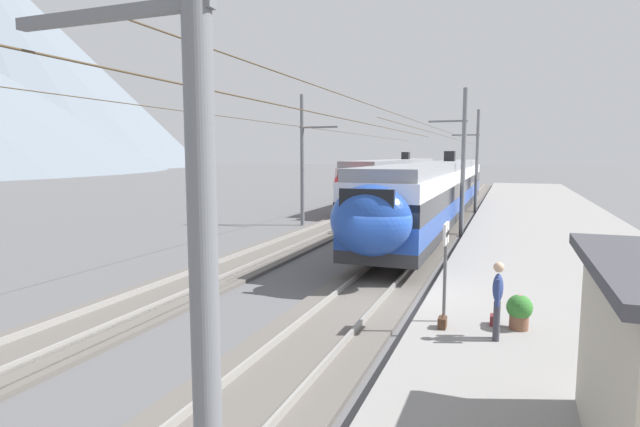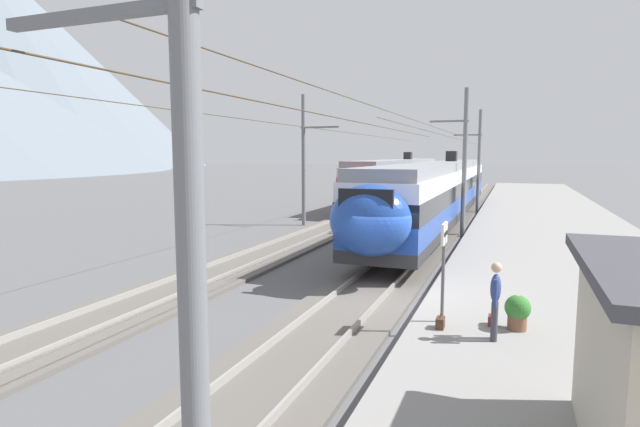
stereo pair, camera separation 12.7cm
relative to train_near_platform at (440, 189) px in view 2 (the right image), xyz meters
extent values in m
plane|color=#565659|center=(-16.57, -0.94, -2.23)|extent=(400.00, 400.00, 0.00)
cube|color=gray|center=(-16.57, -6.21, -2.04)|extent=(120.00, 8.51, 0.37)
cube|color=#5B5651|center=(-16.57, 0.00, -2.17)|extent=(120.00, 3.00, 0.12)
cube|color=gray|center=(-16.57, -0.72, -2.03)|extent=(120.00, 0.07, 0.16)
cube|color=gray|center=(-16.57, 0.72, -2.03)|extent=(120.00, 0.07, 0.16)
cube|color=#5B5651|center=(-16.57, 5.68, -2.17)|extent=(120.00, 3.00, 0.12)
cube|color=gray|center=(-16.57, 4.96, -2.03)|extent=(120.00, 0.07, 0.16)
cube|color=gray|center=(-16.57, 6.40, -2.03)|extent=(120.00, 0.07, 0.16)
cube|color=#2D2D30|center=(0.59, 0.00, -1.31)|extent=(31.87, 2.83, 0.45)
cube|color=#1E429E|center=(0.59, 0.00, -0.66)|extent=(31.87, 2.83, 0.85)
cube|color=black|center=(0.59, 0.00, 0.14)|extent=(31.87, 2.87, 0.75)
cube|color=white|center=(0.59, 0.00, 0.84)|extent=(31.87, 2.83, 0.65)
cube|color=gray|center=(0.59, 0.00, 1.39)|extent=(31.57, 2.63, 0.45)
cube|color=black|center=(-9.29, 0.00, -1.74)|extent=(2.80, 2.26, 0.42)
cube|color=black|center=(10.47, 0.00, -1.74)|extent=(2.80, 2.26, 0.42)
ellipsoid|color=#1E429E|center=(-15.89, 0.00, 0.04)|extent=(1.80, 2.60, 2.25)
cube|color=black|center=(-16.39, 0.00, 0.47)|extent=(0.16, 1.70, 1.19)
cube|color=black|center=(5.37, 0.00, 1.97)|extent=(0.90, 0.70, 0.70)
cube|color=#2D2D30|center=(14.59, 5.68, -1.31)|extent=(26.64, 2.80, 0.45)
cube|color=red|center=(14.59, 5.68, -0.66)|extent=(26.64, 2.80, 0.85)
cube|color=black|center=(14.59, 5.68, 0.14)|extent=(26.64, 2.84, 0.75)
cube|color=white|center=(14.59, 5.68, 0.84)|extent=(26.64, 2.80, 0.65)
cube|color=gray|center=(14.59, 5.68, 1.39)|extent=(26.34, 2.60, 0.45)
cube|color=black|center=(6.33, 5.68, -1.74)|extent=(2.80, 2.24, 0.42)
cube|color=black|center=(22.85, 5.68, -1.74)|extent=(2.80, 2.24, 0.42)
ellipsoid|color=red|center=(0.72, 5.68, 0.04)|extent=(1.80, 2.58, 2.25)
cube|color=black|center=(0.22, 5.68, 0.47)|extent=(0.16, 1.68, 1.19)
cube|color=black|center=(18.58, 5.68, 1.97)|extent=(0.90, 0.70, 0.70)
cylinder|color=slate|center=(-27.52, -1.70, 1.69)|extent=(0.24, 0.24, 7.85)
cube|color=slate|center=(-27.52, -0.85, 3.23)|extent=(0.10, 2.00, 0.10)
cylinder|color=#473823|center=(-27.52, 0.00, 2.98)|extent=(45.80, 0.02, 0.02)
cylinder|color=slate|center=(-3.69, -1.70, 1.63)|extent=(0.24, 0.24, 7.72)
cube|color=slate|center=(-3.69, -0.85, 3.81)|extent=(0.10, 2.00, 0.10)
cylinder|color=#473823|center=(-3.69, 0.00, 3.56)|extent=(45.80, 0.02, 0.02)
cylinder|color=slate|center=(7.74, -1.70, 1.55)|extent=(0.24, 0.24, 7.56)
cube|color=slate|center=(7.74, -0.85, 3.50)|extent=(0.10, 2.00, 0.10)
cylinder|color=#473823|center=(7.74, 0.00, 3.25)|extent=(45.80, 0.02, 0.02)
cylinder|color=slate|center=(-2.77, 7.79, 1.71)|extent=(0.24, 0.24, 7.87)
cube|color=slate|center=(-2.77, 6.74, 3.69)|extent=(0.10, 2.41, 0.10)
cylinder|color=#473823|center=(-2.77, 5.68, 3.44)|extent=(45.80, 0.02, 0.02)
cylinder|color=#59595B|center=(-19.07, -2.66, -0.68)|extent=(0.08, 0.08, 2.36)
cube|color=silver|center=(-19.07, -2.66, 0.26)|extent=(0.70, 0.06, 0.50)
cube|color=black|center=(-19.07, -2.70, 0.26)|extent=(0.52, 0.01, 0.10)
cylinder|color=#383842|center=(-19.97, -3.86, -1.45)|extent=(0.14, 0.14, 0.82)
cylinder|color=#383842|center=(-19.81, -3.86, -1.45)|extent=(0.14, 0.14, 0.82)
ellipsoid|color=navy|center=(-19.89, -3.86, -0.73)|extent=(0.36, 0.22, 0.62)
sphere|color=tan|center=(-19.89, -3.86, -0.28)|extent=(0.22, 0.22, 0.22)
cylinder|color=navy|center=(-20.11, -3.86, -0.78)|extent=(0.09, 0.09, 0.58)
cylinder|color=navy|center=(-19.67, -3.86, -0.78)|extent=(0.09, 0.09, 0.58)
cube|color=maroon|center=(-18.92, -3.79, -1.74)|extent=(0.32, 0.18, 0.23)
torus|color=maroon|center=(-18.92, -3.79, -1.58)|extent=(0.16, 0.02, 0.16)
cube|color=#472D1E|center=(-19.56, -2.69, -1.73)|extent=(0.32, 0.18, 0.25)
torus|color=#472D1E|center=(-19.56, -2.69, -1.56)|extent=(0.16, 0.02, 0.16)
cylinder|color=brown|center=(-19.02, -4.32, -1.69)|extent=(0.42, 0.42, 0.34)
sphere|color=#33752D|center=(-19.02, -4.32, -1.35)|extent=(0.57, 0.57, 0.57)
sphere|color=#DB5193|center=(-19.02, -4.32, -1.22)|extent=(0.31, 0.31, 0.31)
camera|label=1|loc=(-30.92, -3.99, 2.09)|focal=28.20mm
camera|label=2|loc=(-30.88, -4.11, 2.09)|focal=28.20mm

